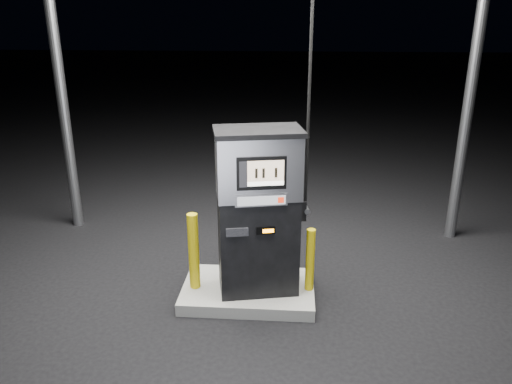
{
  "coord_description": "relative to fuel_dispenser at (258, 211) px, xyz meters",
  "views": [
    {
      "loc": [
        0.49,
        -5.33,
        3.32
      ],
      "look_at": [
        0.09,
        0.0,
        1.38
      ],
      "focal_mm": 35.0,
      "sensor_mm": 36.0,
      "label": 1
    }
  ],
  "objects": [
    {
      "name": "pump_island",
      "position": [
        -0.12,
        0.04,
        -1.09
      ],
      "size": [
        1.6,
        1.0,
        0.15
      ],
      "primitive_type": "cube",
      "color": "slate",
      "rests_on": "ground"
    },
    {
      "name": "ground",
      "position": [
        -0.12,
        0.04,
        -1.16
      ],
      "size": [
        80.0,
        80.0,
        0.0
      ],
      "primitive_type": "plane",
      "color": "black",
      "rests_on": "ground"
    },
    {
      "name": "bollard_right",
      "position": [
        0.62,
        0.02,
        -0.62
      ],
      "size": [
        0.11,
        0.11,
        0.79
      ],
      "primitive_type": "cylinder",
      "rotation": [
        0.0,
        0.0,
        -0.06
      ],
      "color": "gold",
      "rests_on": "pump_island"
    },
    {
      "name": "fuel_dispenser",
      "position": [
        0.0,
        0.0,
        0.0
      ],
      "size": [
        1.14,
        0.77,
        4.09
      ],
      "rotation": [
        0.0,
        0.0,
        0.2
      ],
      "color": "black",
      "rests_on": "pump_island"
    },
    {
      "name": "bollard_left",
      "position": [
        -0.77,
        -0.03,
        -0.53
      ],
      "size": [
        0.15,
        0.15,
        0.96
      ],
      "primitive_type": "cylinder",
      "rotation": [
        0.0,
        0.0,
        0.19
      ],
      "color": "gold",
      "rests_on": "pump_island"
    }
  ]
}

